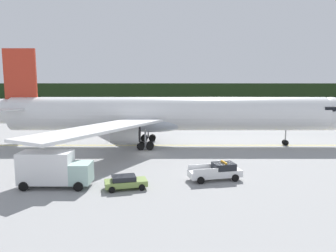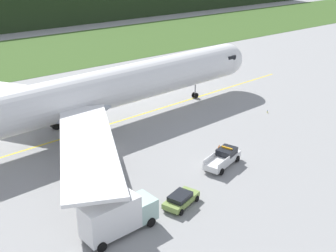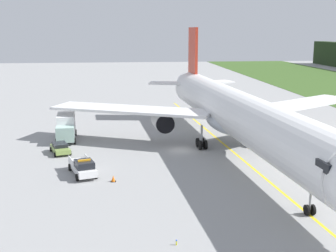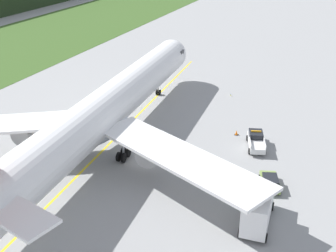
{
  "view_description": "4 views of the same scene",
  "coord_description": "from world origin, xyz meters",
  "px_view_note": "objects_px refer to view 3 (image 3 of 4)",
  "views": [
    {
      "loc": [
        5.89,
        -44.54,
        10.19
      ],
      "look_at": [
        2.52,
        5.09,
        3.41
      ],
      "focal_mm": 33.94,
      "sensor_mm": 36.0,
      "label": 1
    },
    {
      "loc": [
        -23.12,
        -42.75,
        23.49
      ],
      "look_at": [
        6.53,
        -4.39,
        2.99
      ],
      "focal_mm": 46.38,
      "sensor_mm": 36.0,
      "label": 2
    },
    {
      "loc": [
        55.43,
        -7.8,
        15.23
      ],
      "look_at": [
        5.68,
        -2.25,
        4.47
      ],
      "focal_mm": 48.12,
      "sensor_mm": 36.0,
      "label": 3
    },
    {
      "loc": [
        -42.33,
        -20.18,
        26.53
      ],
      "look_at": [
        2.93,
        -1.6,
        3.74
      ],
      "focal_mm": 46.01,
      "sensor_mm": 36.0,
      "label": 4
    }
  ],
  "objects_px": {
    "ops_pickup_truck": "(83,167)",
    "catering_truck": "(66,127)",
    "staff_car": "(60,148)",
    "airliner": "(235,113)",
    "apron_cone": "(113,179)"
  },
  "relations": [
    {
      "from": "ops_pickup_truck",
      "to": "staff_car",
      "type": "bearing_deg",
      "value": -159.09
    },
    {
      "from": "ops_pickup_truck",
      "to": "airliner",
      "type": "bearing_deg",
      "value": 110.95
    },
    {
      "from": "ops_pickup_truck",
      "to": "staff_car",
      "type": "relative_size",
      "value": 1.33
    },
    {
      "from": "apron_cone",
      "to": "ops_pickup_truck",
      "type": "bearing_deg",
      "value": -127.58
    },
    {
      "from": "airliner",
      "to": "ops_pickup_truck",
      "type": "distance_m",
      "value": 20.04
    },
    {
      "from": "staff_car",
      "to": "apron_cone",
      "type": "relative_size",
      "value": 6.62
    },
    {
      "from": "airliner",
      "to": "staff_car",
      "type": "xyz_separation_m",
      "value": [
        -2.07,
        -21.78,
        -4.38
      ]
    },
    {
      "from": "apron_cone",
      "to": "airliner",
      "type": "bearing_deg",
      "value": 122.15
    },
    {
      "from": "ops_pickup_truck",
      "to": "catering_truck",
      "type": "height_order",
      "value": "catering_truck"
    },
    {
      "from": "staff_car",
      "to": "airliner",
      "type": "bearing_deg",
      "value": 84.57
    },
    {
      "from": "airliner",
      "to": "ops_pickup_truck",
      "type": "relative_size",
      "value": 10.32
    },
    {
      "from": "catering_truck",
      "to": "apron_cone",
      "type": "height_order",
      "value": "catering_truck"
    },
    {
      "from": "airliner",
      "to": "apron_cone",
      "type": "distance_m",
      "value": 18.45
    },
    {
      "from": "staff_car",
      "to": "ops_pickup_truck",
      "type": "bearing_deg",
      "value": 20.91
    },
    {
      "from": "airliner",
      "to": "catering_truck",
      "type": "relative_size",
      "value": 8.62
    }
  ]
}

